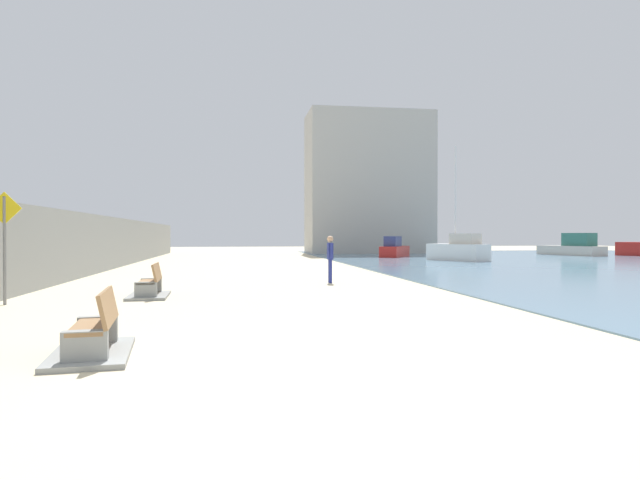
{
  "coord_description": "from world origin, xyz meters",
  "views": [
    {
      "loc": [
        -0.82,
        -7.55,
        1.81
      ],
      "look_at": [
        2.13,
        11.5,
        1.63
      ],
      "focal_mm": 31.28,
      "sensor_mm": 36.0,
      "label": 1
    }
  ],
  "objects_px": {
    "bench_near": "(94,340)",
    "boat_nearest": "(394,249)",
    "person_walking": "(330,255)",
    "boat_far_left": "(459,250)",
    "bench_far": "(150,289)",
    "boat_outer": "(573,247)",
    "pedestrian_sign": "(5,235)"
  },
  "relations": [
    {
      "from": "bench_near",
      "to": "boat_outer",
      "type": "xyz_separation_m",
      "value": [
        31.13,
        35.53,
        0.5
      ]
    },
    {
      "from": "boat_outer",
      "to": "pedestrian_sign",
      "type": "bearing_deg",
      "value": -140.47
    },
    {
      "from": "bench_far",
      "to": "pedestrian_sign",
      "type": "bearing_deg",
      "value": -159.16
    },
    {
      "from": "pedestrian_sign",
      "to": "boat_outer",
      "type": "bearing_deg",
      "value": 39.53
    },
    {
      "from": "bench_near",
      "to": "boat_outer",
      "type": "height_order",
      "value": "boat_outer"
    },
    {
      "from": "bench_near",
      "to": "person_walking",
      "type": "xyz_separation_m",
      "value": [
        5.67,
        11.92,
        0.81
      ]
    },
    {
      "from": "person_walking",
      "to": "boat_nearest",
      "type": "distance_m",
      "value": 24.48
    },
    {
      "from": "bench_near",
      "to": "boat_far_left",
      "type": "distance_m",
      "value": 32.51
    },
    {
      "from": "boat_far_left",
      "to": "pedestrian_sign",
      "type": "bearing_deg",
      "value": -135.46
    },
    {
      "from": "bench_far",
      "to": "boat_nearest",
      "type": "xyz_separation_m",
      "value": [
        15.21,
        26.57,
        0.42
      ]
    },
    {
      "from": "bench_far",
      "to": "boat_outer",
      "type": "xyz_separation_m",
      "value": [
        31.48,
        27.5,
        0.5
      ]
    },
    {
      "from": "person_walking",
      "to": "pedestrian_sign",
      "type": "xyz_separation_m",
      "value": [
        -9.45,
        -5.2,
        0.77
      ]
    },
    {
      "from": "boat_far_left",
      "to": "bench_far",
      "type": "bearing_deg",
      "value": -132.25
    },
    {
      "from": "pedestrian_sign",
      "to": "bench_far",
      "type": "bearing_deg",
      "value": 20.84
    },
    {
      "from": "bench_far",
      "to": "boat_nearest",
      "type": "distance_m",
      "value": 30.62
    },
    {
      "from": "bench_near",
      "to": "bench_far",
      "type": "xyz_separation_m",
      "value": [
        -0.35,
        8.03,
        0.0
      ]
    },
    {
      "from": "person_walking",
      "to": "pedestrian_sign",
      "type": "height_order",
      "value": "pedestrian_sign"
    },
    {
      "from": "bench_far",
      "to": "person_walking",
      "type": "relative_size",
      "value": 1.2
    },
    {
      "from": "boat_far_left",
      "to": "pedestrian_sign",
      "type": "relative_size",
      "value": 2.7
    },
    {
      "from": "person_walking",
      "to": "boat_far_left",
      "type": "distance_m",
      "value": 19.46
    },
    {
      "from": "pedestrian_sign",
      "to": "boat_far_left",
      "type": "bearing_deg",
      "value": 44.54
    },
    {
      "from": "bench_near",
      "to": "boat_nearest",
      "type": "distance_m",
      "value": 37.66
    },
    {
      "from": "bench_far",
      "to": "pedestrian_sign",
      "type": "distance_m",
      "value": 4.0
    },
    {
      "from": "bench_near",
      "to": "boat_far_left",
      "type": "bearing_deg",
      "value": 57.77
    },
    {
      "from": "bench_near",
      "to": "boat_nearest",
      "type": "relative_size",
      "value": 0.51
    },
    {
      "from": "bench_far",
      "to": "boat_far_left",
      "type": "height_order",
      "value": "boat_far_left"
    },
    {
      "from": "person_walking",
      "to": "boat_outer",
      "type": "relative_size",
      "value": 0.28
    },
    {
      "from": "bench_near",
      "to": "boat_nearest",
      "type": "bearing_deg",
      "value": 66.76
    },
    {
      "from": "boat_nearest",
      "to": "pedestrian_sign",
      "type": "xyz_separation_m",
      "value": [
        -18.64,
        -27.88,
        1.16
      ]
    },
    {
      "from": "person_walking",
      "to": "boat_far_left",
      "type": "bearing_deg",
      "value": 53.17
    },
    {
      "from": "boat_outer",
      "to": "boat_far_left",
      "type": "height_order",
      "value": "boat_far_left"
    },
    {
      "from": "person_walking",
      "to": "boat_nearest",
      "type": "xyz_separation_m",
      "value": [
        9.19,
        22.68,
        -0.39
      ]
    }
  ]
}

